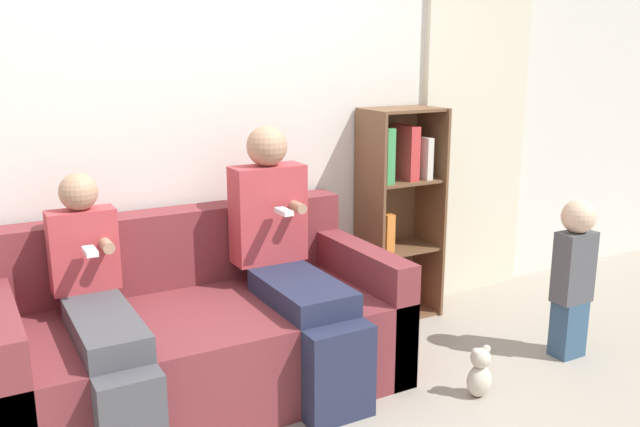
{
  "coord_description": "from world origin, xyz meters",
  "views": [
    {
      "loc": [
        -1.13,
        -2.34,
        1.62
      ],
      "look_at": [
        0.54,
        0.63,
        0.78
      ],
      "focal_mm": 38.0,
      "sensor_mm": 36.0,
      "label": 1
    }
  ],
  "objects_px": {
    "child_seated": "(102,313)",
    "teddy_bear": "(480,373)",
    "bookshelf": "(395,218)",
    "toddler_standing": "(573,272)",
    "adult_seated": "(291,257)",
    "couch": "(199,334)"
  },
  "relations": [
    {
      "from": "adult_seated",
      "to": "child_seated",
      "type": "xyz_separation_m",
      "value": [
        -0.91,
        -0.05,
        -0.09
      ]
    },
    {
      "from": "couch",
      "to": "teddy_bear",
      "type": "xyz_separation_m",
      "value": [
        1.13,
        -0.72,
        -0.16
      ]
    },
    {
      "from": "child_seated",
      "to": "adult_seated",
      "type": "bearing_deg",
      "value": 3.15
    },
    {
      "from": "couch",
      "to": "bookshelf",
      "type": "relative_size",
      "value": 1.44
    },
    {
      "from": "bookshelf",
      "to": "teddy_bear",
      "type": "height_order",
      "value": "bookshelf"
    },
    {
      "from": "child_seated",
      "to": "teddy_bear",
      "type": "xyz_separation_m",
      "value": [
        1.6,
        -0.57,
        -0.42
      ]
    },
    {
      "from": "couch",
      "to": "bookshelf",
      "type": "bearing_deg",
      "value": 13.78
    },
    {
      "from": "bookshelf",
      "to": "couch",
      "type": "bearing_deg",
      "value": -166.22
    },
    {
      "from": "adult_seated",
      "to": "child_seated",
      "type": "height_order",
      "value": "adult_seated"
    },
    {
      "from": "child_seated",
      "to": "toddler_standing",
      "type": "distance_m",
      "value": 2.37
    },
    {
      "from": "child_seated",
      "to": "teddy_bear",
      "type": "relative_size",
      "value": 4.25
    },
    {
      "from": "couch",
      "to": "child_seated",
      "type": "height_order",
      "value": "child_seated"
    },
    {
      "from": "couch",
      "to": "child_seated",
      "type": "bearing_deg",
      "value": -161.91
    },
    {
      "from": "child_seated",
      "to": "teddy_bear",
      "type": "bearing_deg",
      "value": -19.56
    },
    {
      "from": "adult_seated",
      "to": "toddler_standing",
      "type": "relative_size",
      "value": 1.44
    },
    {
      "from": "toddler_standing",
      "to": "couch",
      "type": "bearing_deg",
      "value": 161.63
    },
    {
      "from": "bookshelf",
      "to": "teddy_bear",
      "type": "distance_m",
      "value": 1.19
    },
    {
      "from": "toddler_standing",
      "to": "teddy_bear",
      "type": "height_order",
      "value": "toddler_standing"
    },
    {
      "from": "adult_seated",
      "to": "bookshelf",
      "type": "bearing_deg",
      "value": 25.34
    },
    {
      "from": "toddler_standing",
      "to": "adult_seated",
      "type": "bearing_deg",
      "value": 160.03
    },
    {
      "from": "couch",
      "to": "adult_seated",
      "type": "height_order",
      "value": "adult_seated"
    },
    {
      "from": "child_seated",
      "to": "bookshelf",
      "type": "height_order",
      "value": "bookshelf"
    }
  ]
}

